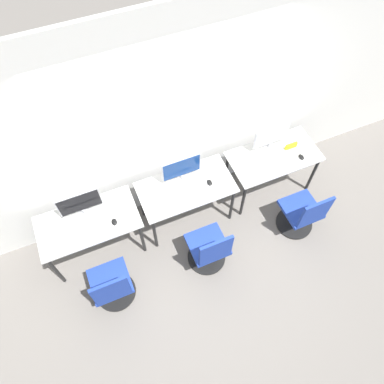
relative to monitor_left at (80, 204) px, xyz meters
name	(u,v)px	position (x,y,z in m)	size (l,w,h in m)	color
ground_plane	(196,234)	(1.21, -0.43, -0.93)	(20.00, 20.00, 0.00)	slate
wall_back	(171,124)	(1.21, 0.30, 0.47)	(12.00, 0.05, 2.80)	silver
desk_left	(89,225)	(0.00, -0.13, -0.29)	(1.15, 0.60, 0.72)	silver
monitor_left	(80,204)	(0.00, 0.00, 0.00)	(0.48, 0.15, 0.38)	#B2B2B7
keyboard_left	(90,229)	(0.00, -0.23, -0.19)	(0.42, 0.15, 0.02)	silver
mouse_left	(114,222)	(0.28, -0.26, -0.19)	(0.06, 0.09, 0.03)	black
office_chair_left	(112,287)	(0.02, -0.82, -0.58)	(0.48, 0.48, 0.86)	black
desk_center	(186,191)	(1.21, -0.13, -0.29)	(1.15, 0.60, 0.72)	silver
monitor_center	(182,169)	(1.21, 0.00, 0.00)	(0.48, 0.15, 0.38)	#B2B2B7
keyboard_center	(188,191)	(1.21, -0.20, -0.19)	(0.42, 0.15, 0.02)	silver
mouse_center	(210,183)	(1.49, -0.19, -0.19)	(0.06, 0.09, 0.03)	black
office_chair_center	(209,250)	(1.21, -0.83, -0.58)	(0.48, 0.48, 0.86)	black
desk_right	(273,160)	(2.42, -0.13, -0.29)	(1.15, 0.60, 0.72)	silver
monitor_right	(271,137)	(2.42, 0.02, 0.00)	(0.48, 0.15, 0.38)	#B2B2B7
keyboard_right	(280,164)	(2.42, -0.27, -0.19)	(0.42, 0.15, 0.02)	silver
mouse_right	(301,157)	(2.71, -0.29, -0.19)	(0.06, 0.09, 0.03)	black
office_chair_right	(302,214)	(2.49, -0.85, -0.58)	(0.48, 0.48, 0.86)	black
placard_right	(291,146)	(2.67, -0.10, -0.16)	(0.16, 0.03, 0.08)	yellow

